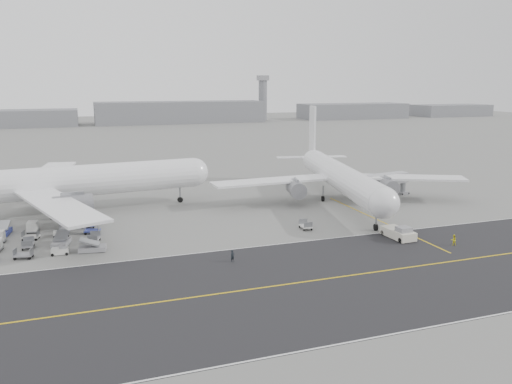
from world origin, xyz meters
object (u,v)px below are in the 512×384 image
object	(u,v)px
control_tower	(263,97)
jet_bridge	(383,180)
ground_crew_a	(232,256)
ground_crew_b	(454,240)
airliner_b	(339,176)
pushback_tug	(399,233)
airliner_a	(51,183)

from	to	relation	value
control_tower	jet_bridge	world-z (taller)	control_tower
ground_crew_a	ground_crew_b	xyz separation A→B (m)	(35.86, -4.29, -0.00)
control_tower	ground_crew_b	world-z (taller)	control_tower
airliner_b	pushback_tug	distance (m)	28.29
pushback_tug	control_tower	bearing A→B (deg)	71.55
ground_crew_a	jet_bridge	bearing A→B (deg)	9.76
airliner_a	control_tower	bearing A→B (deg)	-34.09
airliner_a	ground_crew_b	bearing A→B (deg)	-129.27
airliner_a	airliner_b	distance (m)	59.57
airliner_b	jet_bridge	world-z (taller)	airliner_b
ground_crew_a	ground_crew_b	size ratio (longest dim) A/B	1.00
control_tower	ground_crew_b	xyz separation A→B (m)	(-66.94, -276.86, -15.37)
jet_bridge	ground_crew_b	world-z (taller)	jet_bridge
control_tower	airliner_a	size ratio (longest dim) A/B	0.48
pushback_tug	ground_crew_b	size ratio (longest dim) A/B	4.64
control_tower	ground_crew_b	size ratio (longest dim) A/B	17.65
ground_crew_a	ground_crew_b	distance (m)	36.12
pushback_tug	jet_bridge	xyz separation A→B (m)	(15.19, 28.36, 2.88)
ground_crew_a	airliner_b	bearing A→B (deg)	17.55
control_tower	ground_crew_a	world-z (taller)	control_tower
airliner_a	ground_crew_b	xyz separation A→B (m)	(61.86, -41.53, -5.57)
airliner_b	ground_crew_b	world-z (taller)	airliner_b
jet_bridge	ground_crew_a	bearing A→B (deg)	-155.12
control_tower	jet_bridge	distance (m)	249.65
airliner_b	ground_crew_a	bearing A→B (deg)	-126.97
airliner_b	control_tower	bearing A→B (deg)	85.39
control_tower	ground_crew_b	distance (m)	285.25
airliner_a	jet_bridge	world-z (taller)	airliner_a
control_tower	airliner_b	xyz separation A→B (m)	(-69.76, -243.20, -10.54)
control_tower	pushback_tug	size ratio (longest dim) A/B	3.80
airliner_a	jet_bridge	distance (m)	71.24
pushback_tug	jet_bridge	world-z (taller)	jet_bridge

